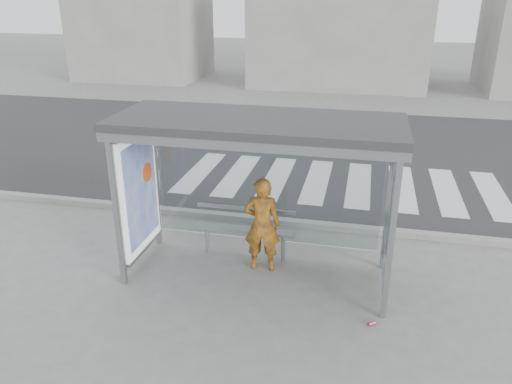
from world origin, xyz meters
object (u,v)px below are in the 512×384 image
bench (245,229)px  bus_shelter (234,157)px  soda_can (372,323)px  person (262,225)px

bench → bus_shelter: bearing=-93.9°
bench → soda_can: bench is taller
person → soda_can: person is taller
bus_shelter → bench: (0.03, 0.49, -1.45)m
soda_can → person: bearing=147.5°
bench → person: bearing=-41.4°
bus_shelter → soda_can: (2.22, -0.99, -1.95)m
person → soda_can: (1.81, -1.16, -0.78)m
person → soda_can: bearing=141.2°
bus_shelter → person: size_ratio=2.62×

